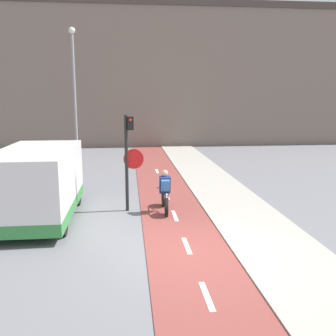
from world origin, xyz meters
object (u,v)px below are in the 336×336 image
traffic_light_pole (129,152)px  street_lamp_far (74,83)px  van (38,185)px  cyclist_near (165,192)px

traffic_light_pole → street_lamp_far: 10.38m
street_lamp_far → van: 10.82m
van → traffic_light_pole: bearing=12.8°
van → street_lamp_far: bearing=90.8°
traffic_light_pole → street_lamp_far: (-2.97, 9.60, 2.57)m
street_lamp_far → cyclist_near: 11.39m
street_lamp_far → van: (0.14, -10.25, -3.46)m
street_lamp_far → cyclist_near: (4.14, -9.88, -3.87)m
street_lamp_far → van: bearing=-89.2°
traffic_light_pole → cyclist_near: bearing=-13.4°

